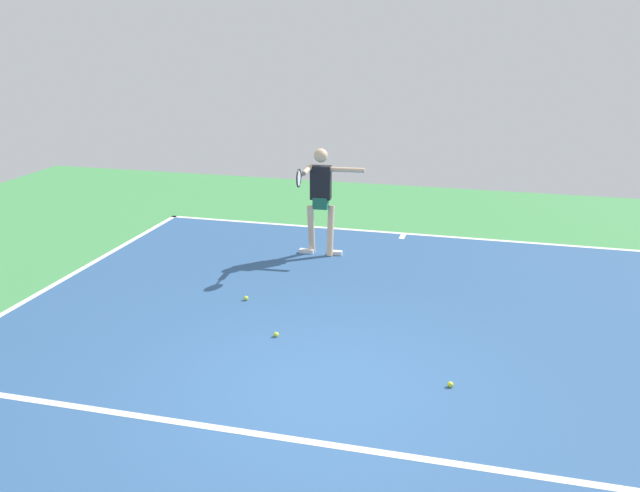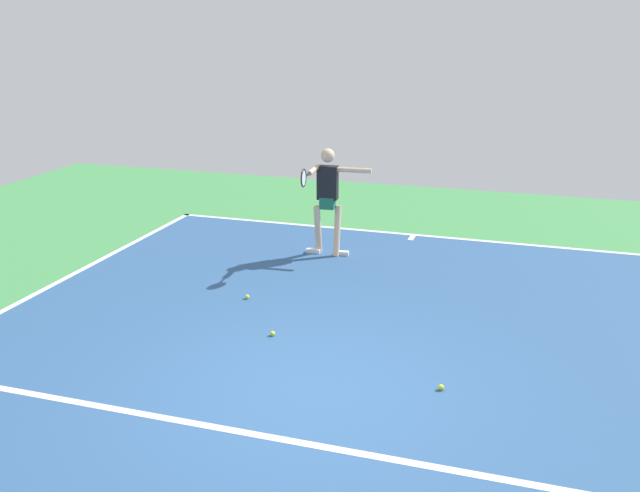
% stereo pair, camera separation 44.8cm
% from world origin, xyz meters
% --- Properties ---
extents(ground_plane, '(20.64, 20.64, 0.00)m').
position_xyz_m(ground_plane, '(0.00, 0.00, 0.00)').
color(ground_plane, '#428E4C').
extents(court_surface, '(9.61, 12.54, 0.00)m').
position_xyz_m(court_surface, '(0.00, 0.00, 0.00)').
color(court_surface, '#2D5484').
rests_on(court_surface, ground_plane).
extents(court_line_baseline_near, '(9.61, 0.10, 0.01)m').
position_xyz_m(court_line_baseline_near, '(0.00, -6.22, 0.00)').
color(court_line_baseline_near, white).
rests_on(court_line_baseline_near, ground_plane).
extents(court_line_service, '(7.21, 0.10, 0.01)m').
position_xyz_m(court_line_service, '(0.00, 0.97, 0.00)').
color(court_line_service, white).
rests_on(court_line_service, ground_plane).
extents(court_line_centre_mark, '(0.10, 0.30, 0.01)m').
position_xyz_m(court_line_centre_mark, '(0.00, -6.02, 0.00)').
color(court_line_centre_mark, white).
rests_on(court_line_centre_mark, ground_plane).
extents(tennis_player, '(1.11, 1.23, 1.84)m').
position_xyz_m(tennis_player, '(1.20, -4.60, 1.07)').
color(tennis_player, beige).
rests_on(tennis_player, ground_plane).
extents(tennis_ball_near_service_line, '(0.07, 0.07, 0.07)m').
position_xyz_m(tennis_ball_near_service_line, '(0.89, -1.21, 0.03)').
color(tennis_ball_near_service_line, '#CCE033').
rests_on(tennis_ball_near_service_line, ground_plane).
extents(tennis_ball_near_player, '(0.07, 0.07, 0.07)m').
position_xyz_m(tennis_ball_near_player, '(1.70, -2.28, 0.03)').
color(tennis_ball_near_player, '#C6E53D').
rests_on(tennis_ball_near_player, ground_plane).
extents(tennis_ball_centre_court, '(0.07, 0.07, 0.07)m').
position_xyz_m(tennis_ball_centre_court, '(-1.37, -0.46, 0.03)').
color(tennis_ball_centre_court, yellow).
rests_on(tennis_ball_centre_court, ground_plane).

